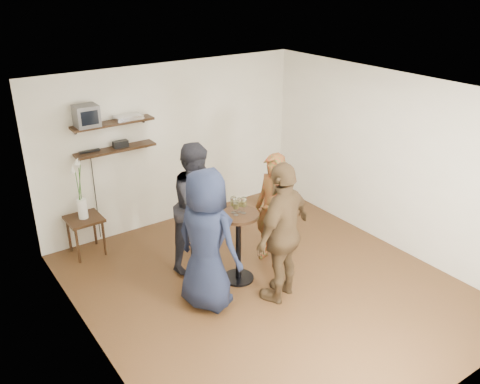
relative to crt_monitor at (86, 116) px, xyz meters
name	(u,v)px	position (x,y,z in m)	size (l,w,h in m)	color
room	(268,198)	(1.37, -2.38, -0.72)	(4.58, 5.08, 2.68)	#402914
shelf_upper	(113,123)	(0.37, 0.00, -0.17)	(1.20, 0.25, 0.04)	black
shelf_lower	(116,149)	(0.37, 0.00, -0.57)	(1.20, 0.25, 0.04)	black
crt_monitor	(86,116)	(0.00, 0.00, 0.00)	(0.32, 0.30, 0.30)	#59595B
dvd_deck	(128,117)	(0.61, 0.00, -0.12)	(0.40, 0.24, 0.06)	silver
radio	(121,144)	(0.46, 0.00, -0.50)	(0.22, 0.10, 0.10)	black
power_strip	(90,151)	(0.00, 0.05, -0.54)	(0.30, 0.05, 0.03)	black
side_table	(85,224)	(-0.27, -0.17, -1.53)	(0.49, 0.49, 0.59)	black
vase_lilies	(81,199)	(-0.28, -0.18, -1.13)	(0.19, 0.20, 0.95)	white
drinks_table	(238,238)	(1.17, -2.02, -1.38)	(0.54, 0.54, 0.99)	black
wine_glass_fl	(236,205)	(1.12, -2.04, -0.88)	(0.07, 0.07, 0.21)	silver
wine_glass_fr	(244,203)	(1.23, -2.05, -0.88)	(0.07, 0.07, 0.22)	silver
wine_glass_bl	(233,202)	(1.13, -1.96, -0.87)	(0.07, 0.07, 0.22)	silver
wine_glass_br	(240,203)	(1.21, -1.99, -0.89)	(0.07, 0.07, 0.20)	silver
person_plaid	(273,210)	(1.83, -1.91, -1.20)	(0.59, 0.39, 1.63)	#A11B12
person_dark	(198,207)	(0.94, -1.39, -1.11)	(0.88, 0.69, 1.82)	black
person_navy	(207,240)	(0.55, -2.25, -1.11)	(0.89, 0.58, 1.82)	#161B31
person_brown	(283,233)	(1.40, -2.64, -1.10)	(1.08, 0.45, 1.84)	#47331E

